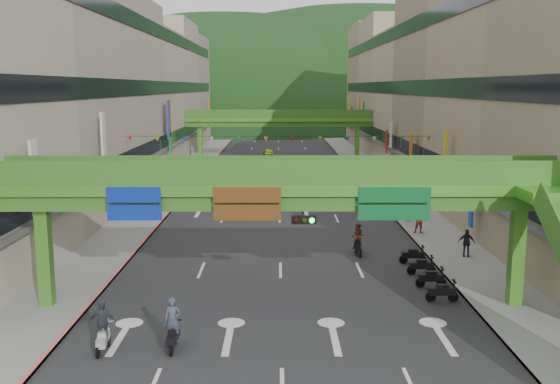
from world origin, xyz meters
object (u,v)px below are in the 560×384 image
Objects in this scene: overpass_near at (302,202)px; car_yellow at (268,153)px; car_silver at (220,176)px; pedestrian_red at (420,223)px; scooter_rider_mid at (358,239)px; scooter_rider_near at (173,326)px.

car_yellow is at bearing 92.18° from overpass_near.
car_silver is at bearing 100.54° from overpass_near.
car_silver is 29.25m from pedestrian_red.
pedestrian_red is (16.19, -24.36, 0.20)m from car_silver.
overpass_near reaches higher than car_silver.
scooter_rider_mid is 0.47× the size of car_silver.
car_yellow is (2.79, 67.92, -0.38)m from scooter_rider_near.
car_silver is at bearing -109.04° from car_yellow.
scooter_rider_near is at bearing -122.95° from scooter_rider_mid.
car_yellow is 2.07× the size of pedestrian_red.
scooter_rider_near is 0.57× the size of car_yellow.
car_yellow is (-2.43, 63.72, -4.56)m from overpass_near.
overpass_near is 7.90m from scooter_rider_near.
car_yellow is 50.01m from pedestrian_red.
overpass_near is 40.29m from car_silver.
car_silver is (-7.32, 39.36, -4.50)m from overpass_near.
car_silver reaches higher than car_yellow.
overpass_near reaches higher than scooter_rider_near.
pedestrian_red reaches higher than car_silver.
car_yellow is at bearing 114.52° from pedestrian_red.
overpass_near is 17.95m from pedestrian_red.
overpass_near is 7.43× the size of car_yellow.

